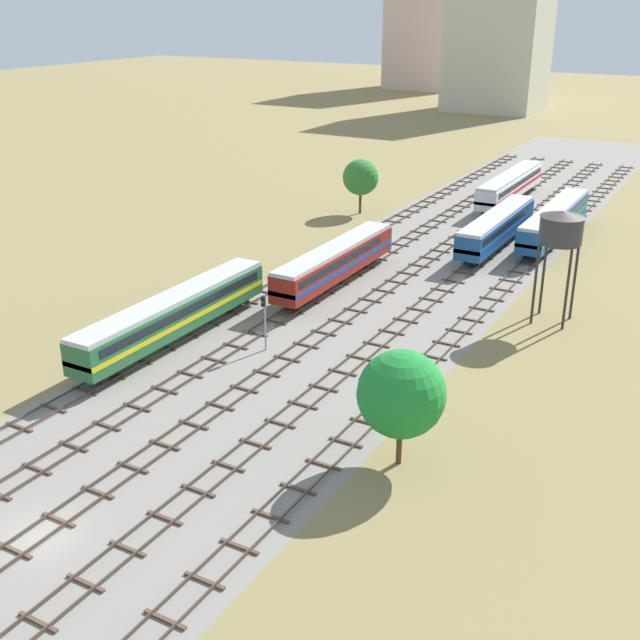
{
  "coord_description": "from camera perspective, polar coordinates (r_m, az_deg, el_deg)",
  "views": [
    {
      "loc": [
        30.22,
        -22.81,
        26.73
      ],
      "look_at": [
        0.0,
        30.82,
        1.5
      ],
      "focal_mm": 44.34,
      "sensor_mm": 36.0,
      "label": 1
    }
  ],
  "objects": [
    {
      "name": "ground_plane",
      "position": [
        88.53,
        8.05,
        4.49
      ],
      "size": [
        480.0,
        480.0,
        0.0
      ],
      "primitive_type": "plane",
      "color": "olive"
    },
    {
      "name": "ballast_bed",
      "position": [
        88.53,
        8.05,
        4.49
      ],
      "size": [
        23.97,
        176.0,
        0.01
      ],
      "primitive_type": "cube",
      "color": "gray",
      "rests_on": "ground"
    },
    {
      "name": "track_far_left",
      "position": [
        93.24,
        2.57,
        5.69
      ],
      "size": [
        2.4,
        126.0,
        0.29
      ],
      "color": "#47382D",
      "rests_on": "ground"
    },
    {
      "name": "track_left",
      "position": [
        91.19,
        5.37,
        5.23
      ],
      "size": [
        2.4,
        126.0,
        0.29
      ],
      "color": "#47382D",
      "rests_on": "ground"
    },
    {
      "name": "track_centre_left",
      "position": [
        89.39,
        8.3,
        4.74
      ],
      "size": [
        2.4,
        126.0,
        0.29
      ],
      "color": "#47382D",
      "rests_on": "ground"
    },
    {
      "name": "track_centre",
      "position": [
        87.82,
        11.33,
        4.22
      ],
      "size": [
        2.4,
        126.0,
        0.29
      ],
      "color": "#47382D",
      "rests_on": "ground"
    },
    {
      "name": "track_centre_right",
      "position": [
        86.52,
        14.45,
        3.66
      ],
      "size": [
        2.4,
        126.0,
        0.29
      ],
      "color": "#47382D",
      "rests_on": "ground"
    },
    {
      "name": "passenger_coach_far_left_nearest",
      "position": [
        66.27,
        -10.46,
        0.56
      ],
      "size": [
        2.96,
        22.0,
        3.8
      ],
      "color": "#286638",
      "rests_on": "ground"
    },
    {
      "name": "diesel_railcar_left_near",
      "position": [
        78.2,
        1.09,
        4.31
      ],
      "size": [
        2.96,
        20.5,
        3.8
      ],
      "color": "maroon",
      "rests_on": "ground"
    },
    {
      "name": "diesel_railcar_centre_mid",
      "position": [
        92.6,
        12.64,
        6.64
      ],
      "size": [
        2.96,
        20.5,
        3.8
      ],
      "color": "#194C8C",
      "rests_on": "ground"
    },
    {
      "name": "passenger_coach_centre_right_midfar",
      "position": [
        97.16,
        16.57,
        6.99
      ],
      "size": [
        2.96,
        22.0,
        3.8
      ],
      "color": "#194C8C",
      "rests_on": "ground"
    },
    {
      "name": "passenger_coach_centre_left_far",
      "position": [
        114.32,
        13.59,
        9.49
      ],
      "size": [
        2.96,
        22.0,
        3.8
      ],
      "color": "white",
      "rests_on": "ground"
    },
    {
      "name": "water_tower",
      "position": [
        70.6,
        17.01,
        6.27
      ],
      "size": [
        3.84,
        3.84,
        10.04
      ],
      "color": "#2D2826",
      "rests_on": "ground"
    },
    {
      "name": "signal_post_nearest",
      "position": [
        63.46,
        -4.03,
        0.34
      ],
      "size": [
        0.28,
        0.47,
        4.78
      ],
      "color": "gray",
      "rests_on": "ground"
    },
    {
      "name": "lineside_tree_0",
      "position": [
        105.21,
        2.95,
        10.25
      ],
      "size": [
        4.72,
        4.72,
        7.22
      ],
      "color": "#4C331E",
      "rests_on": "ground"
    },
    {
      "name": "lineside_tree_1",
      "position": [
        47.5,
        5.89,
        -5.33
      ],
      "size": [
        5.4,
        5.4,
        7.51
      ],
      "color": "#4C331E",
      "rests_on": "ground"
    },
    {
      "name": "skyline_tower_0",
      "position": [
        263.06,
        8.08,
        21.03
      ],
      "size": [
        21.45,
        25.32,
        43.82
      ],
      "color": "beige",
      "rests_on": "ground"
    },
    {
      "name": "skyline_tower_1",
      "position": [
        211.14,
        12.84,
        19.92
      ],
      "size": [
        22.45,
        19.21,
        39.82
      ],
      "color": "beige",
      "rests_on": "ground"
    }
  ]
}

